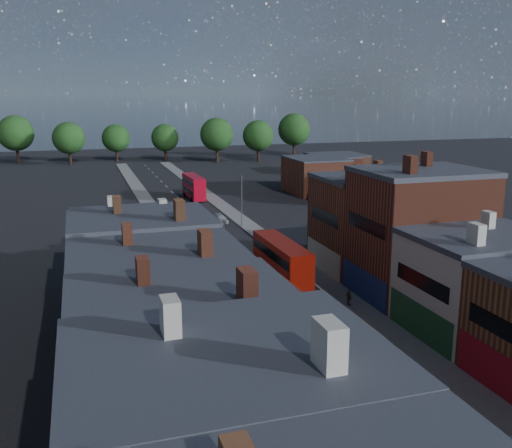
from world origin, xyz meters
TOP-DOWN VIEW (x-y plane):
  - pavement_west at (-6.50, 50.00)m, footprint 3.00×200.00m
  - pavement_east at (6.50, 50.00)m, footprint 3.00×200.00m
  - terrace_west at (-14.00, 0.00)m, footprint 12.00×80.00m
  - lamp_post_2 at (-5.20, 30.00)m, footprint 0.25×0.70m
  - lamp_post_3 at (5.20, 60.00)m, footprint 0.25×0.70m
  - bus_0 at (-3.05, 16.59)m, footprint 3.14×10.95m
  - bus_1 at (1.50, 31.49)m, footprint 3.13×11.72m
  - bus_2 at (2.92, 86.69)m, footprint 2.93×10.77m
  - car_1 at (1.60, 8.44)m, footprint 1.18×3.33m
  - car_2 at (-3.72, 41.79)m, footprint 2.36×4.71m
  - car_3 at (2.81, 64.17)m, footprint 1.92×4.22m
  - ped_1 at (-5.30, 6.29)m, footprint 0.85×0.63m
  - ped_3 at (5.81, 23.84)m, footprint 0.52×1.00m

SIDE VIEW (x-z plane):
  - pavement_west at x=-6.50m, z-range 0.00..0.12m
  - pavement_east at x=6.50m, z-range 0.00..0.12m
  - car_1 at x=1.60m, z-range 0.00..1.10m
  - car_3 at x=2.81m, z-range 0.00..1.20m
  - car_2 at x=-3.72m, z-range 0.00..1.28m
  - ped_1 at x=-5.30m, z-range 0.12..1.69m
  - ped_3 at x=5.81m, z-range 0.12..1.76m
  - bus_2 at x=2.92m, z-range 0.18..4.81m
  - bus_0 at x=-3.05m, z-range 0.19..4.87m
  - bus_1 at x=1.50m, z-range 0.20..5.24m
  - lamp_post_2 at x=-5.20m, z-range 0.64..8.77m
  - lamp_post_3 at x=5.20m, z-range 0.64..8.77m
  - terrace_west at x=-14.00m, z-range 0.00..12.72m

